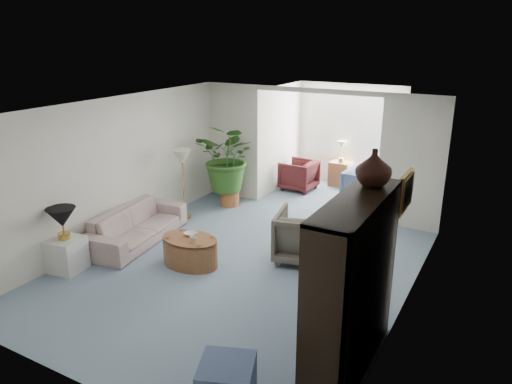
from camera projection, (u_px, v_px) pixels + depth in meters
The scene contains 26 objects.
floor at pixel (237, 269), 7.51m from camera, with size 6.00×6.00×0.00m, color gray.
sunroom_floor at pixel (331, 196), 10.91m from camera, with size 2.60×2.60×0.00m, color gray.
back_pier_left at pixel (233, 142), 10.48m from camera, with size 1.20×0.12×2.50m, color silver.
back_pier_right at pixel (412, 164), 8.72m from camera, with size 1.20×0.12×2.50m, color silver.
back_header at pixel (317, 91), 9.22m from camera, with size 2.60×0.12×0.10m, color silver.
window_pane at pixel (350, 127), 11.36m from camera, with size 2.20×0.02×1.50m, color white.
window_blinds at pixel (350, 127), 11.34m from camera, with size 2.20×0.02×1.50m, color white.
framed_picture at pixel (407, 192), 5.75m from camera, with size 0.04×0.50×0.40m, color beige.
sofa at pixel (137, 225), 8.43m from camera, with size 2.10×0.82×0.61m, color beige.
end_table at pixel (67, 254), 7.42m from camera, with size 0.48×0.48×0.52m, color silver.
table_lamp at pixel (62, 217), 7.22m from camera, with size 0.44×0.44×0.30m, color black.
floor_lamp at pixel (182, 157), 9.21m from camera, with size 0.36×0.36×0.28m, color beige.
coffee_table at pixel (190, 251), 7.61m from camera, with size 0.95×0.95×0.45m, color brown.
coffee_bowl at pixel (191, 234), 7.64m from camera, with size 0.19×0.19×0.05m, color silver.
coffee_cup at pixel (193, 239), 7.37m from camera, with size 0.11×0.11×0.10m, color beige.
wingback_chair at pixel (305, 236), 7.71m from camera, with size 0.88×0.91×0.83m, color #625B4D.
side_table_dark at pixel (352, 245), 7.68m from camera, with size 0.49×0.39×0.59m, color black.
entertainment_cabinet at pixel (352, 286), 5.07m from camera, with size 0.47×1.75×1.95m, color black.
cabinet_urn at pixel (374, 168), 5.12m from camera, with size 0.39×0.39×0.40m, color black.
ottoman at pixel (227, 382), 4.78m from camera, with size 0.54×0.54×0.43m, color slate.
plant_pot at pixel (230, 198), 10.26m from camera, with size 0.40×0.40×0.32m, color #AB5F31.
house_plant at pixel (229, 158), 9.98m from camera, with size 1.30×1.13×1.45m, color #315E20.
sunroom_chair_blue at pixel (361, 185), 10.55m from camera, with size 0.71×0.73×0.67m, color slate.
sunroom_chair_maroon at pixel (299, 175), 11.24m from camera, with size 0.75×0.77×0.70m, color #511C1D.
sunroom_table at pixel (340, 174), 11.53m from camera, with size 0.48×0.37×0.59m, color brown.
shelf_clutter at pixel (346, 286), 5.07m from camera, with size 0.30×1.10×1.06m.
Camera 1 is at (3.54, -5.75, 3.51)m, focal length 33.79 mm.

